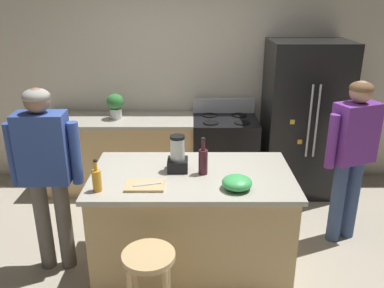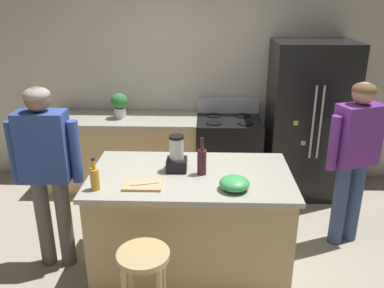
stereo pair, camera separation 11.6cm
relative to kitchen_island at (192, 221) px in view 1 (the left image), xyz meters
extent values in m
plane|color=#B2A893|center=(0.00, 0.00, -0.45)|extent=(14.00, 14.00, 0.00)
cube|color=beige|center=(0.00, 1.95, 0.90)|extent=(8.00, 0.10, 2.70)
cube|color=tan|center=(0.00, 0.00, -0.02)|extent=(1.61, 0.90, 0.86)
cube|color=#B2AD9E|center=(0.00, 0.00, 0.43)|extent=(1.67, 0.96, 0.04)
cube|color=tan|center=(-0.80, 1.55, -0.02)|extent=(2.00, 0.64, 0.86)
cube|color=#B2AD9E|center=(-0.80, 1.55, 0.43)|extent=(2.00, 0.64, 0.04)
cube|color=black|center=(1.32, 1.50, 0.45)|extent=(0.90, 0.70, 1.82)
cylinder|color=#B7BABF|center=(1.28, 1.13, 0.55)|extent=(0.02, 0.02, 0.82)
cylinder|color=#B7BABF|center=(1.36, 1.13, 0.55)|extent=(0.02, 0.02, 0.82)
cube|color=yellow|center=(1.53, 1.15, 0.21)|extent=(0.05, 0.01, 0.05)
cube|color=orange|center=(1.20, 1.15, 0.30)|extent=(0.05, 0.01, 0.05)
cube|color=yellow|center=(1.10, 1.15, 0.53)|extent=(0.05, 0.01, 0.05)
cube|color=black|center=(0.40, 1.52, 0.00)|extent=(0.76, 0.64, 0.90)
cube|color=black|center=(0.40, 1.20, -0.05)|extent=(0.60, 0.01, 0.24)
cube|color=#B7BABF|center=(0.40, 1.81, 0.54)|extent=(0.76, 0.06, 0.18)
cylinder|color=black|center=(0.22, 1.37, 0.46)|extent=(0.18, 0.18, 0.01)
cylinder|color=black|center=(0.58, 1.37, 0.46)|extent=(0.18, 0.18, 0.01)
cylinder|color=black|center=(0.22, 1.67, 0.46)|extent=(0.18, 0.18, 0.01)
cylinder|color=black|center=(0.58, 1.67, 0.46)|extent=(0.18, 0.18, 0.01)
cylinder|color=#66605B|center=(-1.29, -0.02, -0.03)|extent=(0.13, 0.13, 0.84)
cylinder|color=#66605B|center=(-1.11, -0.01, -0.03)|extent=(0.13, 0.13, 0.84)
cube|color=#334C99|center=(-1.20, -0.01, 0.68)|extent=(0.41, 0.23, 0.59)
cylinder|color=#334C99|center=(-1.45, -0.02, 0.63)|extent=(0.09, 0.09, 0.53)
cylinder|color=#334C99|center=(-0.95, 0.00, 0.63)|extent=(0.09, 0.09, 0.53)
sphere|color=#8C664C|center=(-1.20, -0.01, 1.08)|extent=(0.21, 0.21, 0.20)
ellipsoid|color=gray|center=(-1.20, -0.01, 1.11)|extent=(0.22, 0.22, 0.12)
cylinder|color=#384C7A|center=(1.57, 0.46, -0.04)|extent=(0.17, 0.17, 0.83)
cylinder|color=#384C7A|center=(1.40, 0.40, -0.04)|extent=(0.17, 0.17, 0.83)
cube|color=#723399|center=(1.49, 0.43, 0.66)|extent=(0.45, 0.35, 0.56)
cylinder|color=#723399|center=(1.72, 0.52, 0.61)|extent=(0.12, 0.12, 0.50)
cylinder|color=#723399|center=(1.25, 0.34, 0.61)|extent=(0.12, 0.12, 0.50)
sphere|color=tan|center=(1.49, 0.43, 1.04)|extent=(0.26, 0.26, 0.20)
ellipsoid|color=brown|center=(1.49, 0.43, 1.07)|extent=(0.27, 0.27, 0.12)
cylinder|color=tan|center=(-0.29, -0.79, 0.21)|extent=(0.36, 0.36, 0.04)
cylinder|color=tan|center=(-0.41, -0.67, -0.13)|extent=(0.04, 0.04, 0.65)
cylinder|color=tan|center=(-0.17, -0.67, -0.13)|extent=(0.04, 0.04, 0.65)
cylinder|color=silver|center=(-0.90, 1.55, 0.51)|extent=(0.14, 0.14, 0.12)
ellipsoid|color=#337A38|center=(-0.90, 1.55, 0.66)|extent=(0.20, 0.20, 0.18)
cube|color=black|center=(-0.12, 0.07, 0.50)|extent=(0.17, 0.17, 0.10)
cylinder|color=silver|center=(-0.12, 0.07, 0.64)|extent=(0.12, 0.12, 0.19)
cylinder|color=black|center=(-0.12, 0.07, 0.75)|extent=(0.12, 0.12, 0.02)
cylinder|color=orange|center=(-0.71, -0.30, 0.53)|extent=(0.07, 0.07, 0.17)
cylinder|color=orange|center=(-0.71, -0.30, 0.65)|extent=(0.03, 0.03, 0.07)
cylinder|color=black|center=(-0.71, -0.30, 0.70)|extent=(0.03, 0.03, 0.02)
cylinder|color=#471923|center=(0.09, 0.00, 0.55)|extent=(0.08, 0.08, 0.21)
cylinder|color=#471923|center=(0.09, 0.00, 0.70)|extent=(0.03, 0.03, 0.09)
cylinder|color=black|center=(0.09, 0.00, 0.76)|extent=(0.03, 0.03, 0.02)
ellipsoid|color=#3FB259|center=(0.34, -0.27, 0.50)|extent=(0.23, 0.23, 0.10)
cube|color=tan|center=(-0.36, -0.24, 0.46)|extent=(0.30, 0.20, 0.02)
cube|color=#B7BABF|center=(-0.34, -0.24, 0.47)|extent=(0.22, 0.09, 0.01)
camera|label=1|loc=(0.00, -3.01, 1.86)|focal=37.40mm
camera|label=2|loc=(0.11, -3.01, 1.86)|focal=37.40mm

